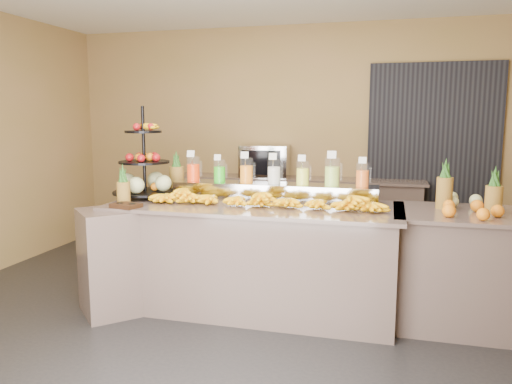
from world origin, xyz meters
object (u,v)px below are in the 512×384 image
at_px(condiment_caddy, 126,206).
at_px(banana_heap, 264,199).
at_px(pitcher_tray, 274,192).
at_px(fruit_stand, 148,174).
at_px(oven_warmer, 265,161).
at_px(right_fruit_pile, 467,203).

bearing_deg(condiment_caddy, banana_heap, 18.37).
relative_size(pitcher_tray, fruit_stand, 2.19).
bearing_deg(fruit_stand, pitcher_tray, 9.88).
bearing_deg(oven_warmer, banana_heap, -80.07).
distance_m(banana_heap, condiment_caddy, 1.15).
height_order(banana_heap, condiment_caddy, banana_heap).
bearing_deg(pitcher_tray, right_fruit_pile, -7.49).
bearing_deg(banana_heap, pitcher_tray, 88.21).
height_order(condiment_caddy, oven_warmer, oven_warmer).
bearing_deg(pitcher_tray, condiment_caddy, -147.71).
height_order(fruit_stand, condiment_caddy, fruit_stand).
distance_m(pitcher_tray, right_fruit_pile, 1.61).
distance_m(banana_heap, right_fruit_pile, 1.62).
bearing_deg(pitcher_tray, oven_warmer, 106.67).
bearing_deg(right_fruit_pile, fruit_stand, 178.79).
bearing_deg(banana_heap, condiment_caddy, -161.63).
bearing_deg(oven_warmer, right_fruit_pile, -45.63).
distance_m(pitcher_tray, condiment_caddy, 1.31).
height_order(banana_heap, right_fruit_pile, right_fruit_pile).
bearing_deg(right_fruit_pile, pitcher_tray, 172.51).
relative_size(banana_heap, fruit_stand, 2.44).
bearing_deg(banana_heap, oven_warmer, 103.73).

